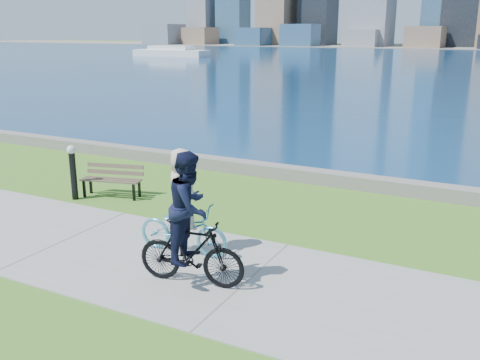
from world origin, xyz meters
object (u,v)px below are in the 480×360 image
at_px(bollard_lamp, 73,169).
at_px(cyclist_man, 190,230).
at_px(cyclist_woman, 183,215).
at_px(park_bench, 113,177).

relative_size(bollard_lamp, cyclist_man, 0.61).
bearing_deg(cyclist_woman, bollard_lamp, 64.53).
xyz_separation_m(park_bench, cyclist_man, (4.34, -3.20, 0.47)).
relative_size(cyclist_woman, cyclist_man, 0.90).
distance_m(bollard_lamp, cyclist_man, 5.63).
xyz_separation_m(cyclist_woman, cyclist_man, (0.81, -1.00, 0.19)).
height_order(bollard_lamp, cyclist_woman, cyclist_woman).
bearing_deg(cyclist_woman, cyclist_man, -146.06).
bearing_deg(cyclist_man, park_bench, 44.30).
bearing_deg(cyclist_man, cyclist_woman, 29.73).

